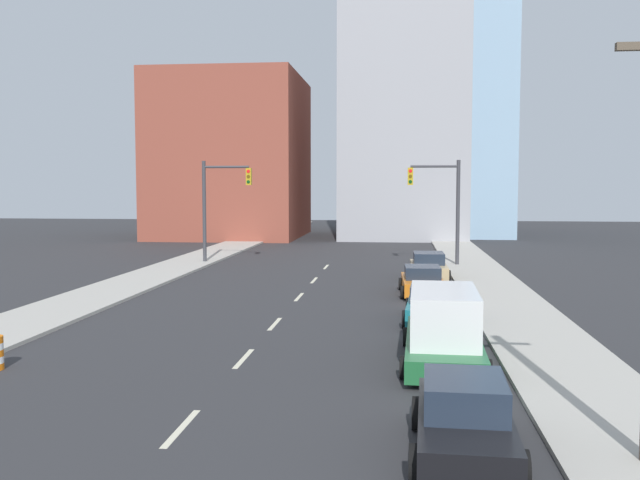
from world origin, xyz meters
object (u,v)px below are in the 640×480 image
sedan_teal (431,305)px  sedan_orange (422,282)px  sedan_black (464,421)px  box_truck_green (443,329)px  sedan_tan (429,267)px  traffic_signal_right (445,199)px  traffic_signal_left (217,199)px

sedan_teal → sedan_orange: (-0.13, 6.73, -0.03)m
sedan_black → sedan_teal: size_ratio=0.95×
sedan_teal → box_truck_green: bearing=-86.2°
box_truck_green → sedan_tan: size_ratio=1.33×
sedan_black → traffic_signal_right: bearing=89.3°
sedan_black → sedan_teal: bearing=92.2°
sedan_black → sedan_orange: size_ratio=0.99×
sedan_black → sedan_tan: sedan_black is taller
traffic_signal_left → traffic_signal_right: (14.81, 0.00, 0.00)m
traffic_signal_left → box_truck_green: 28.70m
traffic_signal_right → sedan_orange: (-1.75, -12.12, -3.64)m
sedan_orange → box_truck_green: bearing=-90.9°
traffic_signal_right → box_truck_green: size_ratio=1.06×
traffic_signal_left → sedan_teal: size_ratio=1.40×
box_truck_green → sedan_tan: 18.93m
sedan_teal → sedan_orange: size_ratio=1.04×
sedan_black → sedan_tan: (0.38, 26.05, -0.03)m
sedan_black → sedan_teal: 13.53m
sedan_orange → sedan_tan: sedan_tan is taller
box_truck_green → sedan_orange: (-0.18, 13.13, -0.40)m
traffic_signal_right → sedan_tan: size_ratio=1.41×
traffic_signal_right → sedan_teal: traffic_signal_right is taller
traffic_signal_left → box_truck_green: (13.24, -25.26, -3.24)m
traffic_signal_left → sedan_tan: 15.41m
traffic_signal_left → sedan_black: size_ratio=1.48×
traffic_signal_left → traffic_signal_right: bearing=0.0°
box_truck_green → sedan_teal: bearing=92.2°
sedan_black → sedan_orange: bearing=92.5°
sedan_tan → sedan_teal: bearing=-92.8°
traffic_signal_left → box_truck_green: bearing=-62.3°
sedan_tan → traffic_signal_right: bearing=78.0°
traffic_signal_left → sedan_black: (13.20, -32.39, -3.56)m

